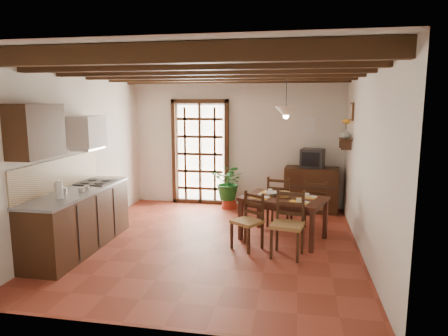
% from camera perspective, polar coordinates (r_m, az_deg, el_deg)
% --- Properties ---
extents(ground_plane, '(5.00, 5.00, 0.00)m').
position_cam_1_polar(ground_plane, '(6.48, -1.53, -10.64)').
color(ground_plane, brown).
extents(room_shell, '(4.52, 5.02, 2.81)m').
position_cam_1_polar(room_shell, '(6.10, -1.61, 5.61)').
color(room_shell, silver).
rests_on(room_shell, ground_plane).
extents(ceiling_beams, '(4.50, 4.34, 0.20)m').
position_cam_1_polar(ceiling_beams, '(6.10, -1.64, 13.82)').
color(ceiling_beams, black).
rests_on(ceiling_beams, room_shell).
extents(french_door, '(1.26, 0.11, 2.32)m').
position_cam_1_polar(french_door, '(8.71, -3.42, 2.51)').
color(french_door, white).
rests_on(french_door, ground_plane).
extents(kitchen_counter, '(0.64, 2.25, 1.38)m').
position_cam_1_polar(kitchen_counter, '(6.48, -19.99, -6.80)').
color(kitchen_counter, '#311C0F').
rests_on(kitchen_counter, ground_plane).
extents(upper_cabinet, '(0.35, 0.80, 0.70)m').
position_cam_1_polar(upper_cabinet, '(5.74, -25.32, 4.81)').
color(upper_cabinet, '#311C0F').
rests_on(upper_cabinet, room_shell).
extents(range_hood, '(0.38, 0.60, 0.54)m').
position_cam_1_polar(range_hood, '(6.78, -18.95, 4.79)').
color(range_hood, white).
rests_on(range_hood, room_shell).
extents(counter_items, '(0.50, 1.43, 0.25)m').
position_cam_1_polar(counter_items, '(6.45, -19.83, -2.44)').
color(counter_items, black).
rests_on(counter_items, kitchen_counter).
extents(dining_table, '(1.49, 1.21, 0.70)m').
position_cam_1_polar(dining_table, '(6.54, 8.50, -4.92)').
color(dining_table, '#381B12').
rests_on(dining_table, ground_plane).
extents(chair_near_left, '(0.54, 0.53, 0.86)m').
position_cam_1_polar(chair_near_left, '(6.18, 3.38, -9.02)').
color(chair_near_left, olive).
rests_on(chair_near_left, ground_plane).
extents(chair_near_right, '(0.51, 0.49, 0.95)m').
position_cam_1_polar(chair_near_right, '(5.93, 9.03, -9.61)').
color(chair_near_right, olive).
rests_on(chair_near_right, ground_plane).
extents(chair_far_left, '(0.49, 0.47, 0.91)m').
position_cam_1_polar(chair_far_left, '(7.33, 7.96, -5.97)').
color(chair_far_left, olive).
rests_on(chair_far_left, ground_plane).
extents(chair_far_right, '(0.46, 0.45, 0.91)m').
position_cam_1_polar(chair_far_right, '(7.13, 12.83, -6.58)').
color(chair_far_right, olive).
rests_on(chair_far_right, ground_plane).
extents(table_setting, '(0.94, 0.63, 0.09)m').
position_cam_1_polar(table_setting, '(6.53, 8.52, -4.32)').
color(table_setting, gold).
rests_on(table_setting, dining_table).
extents(table_bowl, '(0.28, 0.28, 0.05)m').
position_cam_1_polar(table_bowl, '(6.64, 6.81, -3.64)').
color(table_bowl, white).
rests_on(table_bowl, dining_table).
extents(sideboard, '(1.11, 0.58, 0.91)m').
position_cam_1_polar(sideboard, '(8.37, 12.36, -2.99)').
color(sideboard, '#311C0F').
rests_on(sideboard, ground_plane).
extents(crt_tv, '(0.52, 0.49, 0.38)m').
position_cam_1_polar(crt_tv, '(8.26, 12.52, 1.38)').
color(crt_tv, black).
rests_on(crt_tv, sideboard).
extents(fuse_box, '(0.25, 0.03, 0.32)m').
position_cam_1_polar(fuse_box, '(8.45, 12.02, 6.01)').
color(fuse_box, white).
rests_on(fuse_box, room_shell).
extents(plant_pot, '(0.34, 0.34, 0.21)m').
position_cam_1_polar(plant_pot, '(8.47, 0.75, -5.01)').
color(plant_pot, maroon).
rests_on(plant_pot, ground_plane).
extents(potted_plant, '(2.08, 1.89, 1.97)m').
position_cam_1_polar(potted_plant, '(8.37, 0.76, -1.96)').
color(potted_plant, '#144C19').
rests_on(potted_plant, ground_plane).
extents(wall_shelf, '(0.20, 0.42, 0.20)m').
position_cam_1_polar(wall_shelf, '(7.64, 16.95, 3.67)').
color(wall_shelf, '#311C0F').
rests_on(wall_shelf, room_shell).
extents(shelf_vase, '(0.15, 0.15, 0.15)m').
position_cam_1_polar(shelf_vase, '(7.63, 17.00, 4.71)').
color(shelf_vase, '#B2BFB2').
rests_on(shelf_vase, wall_shelf).
extents(shelf_flowers, '(0.14, 0.14, 0.36)m').
position_cam_1_polar(shelf_flowers, '(7.61, 17.07, 6.27)').
color(shelf_flowers, gold).
rests_on(shelf_flowers, shelf_vase).
extents(framed_picture, '(0.03, 0.32, 0.32)m').
position_cam_1_polar(framed_picture, '(7.62, 17.77, 7.69)').
color(framed_picture, brown).
rests_on(framed_picture, room_shell).
extents(pendant_lamp, '(0.36, 0.36, 0.84)m').
position_cam_1_polar(pendant_lamp, '(6.44, 8.85, 8.04)').
color(pendant_lamp, black).
rests_on(pendant_lamp, room_shell).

